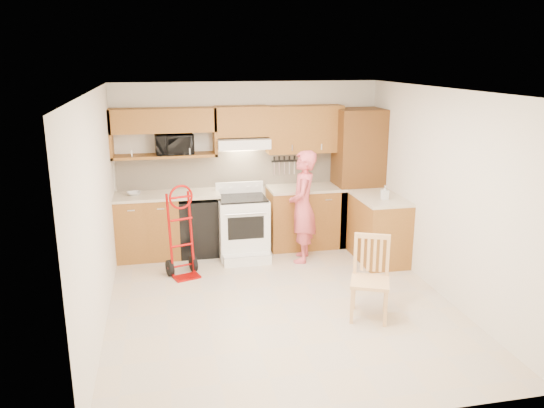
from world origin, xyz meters
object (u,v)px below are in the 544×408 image
object	(u,v)px
person	(303,207)
hand_truck	(183,236)
dining_chair	(370,279)
range	(243,222)
microwave	(174,144)

from	to	relation	value
person	hand_truck	bearing A→B (deg)	-63.87
hand_truck	dining_chair	size ratio (longest dim) A/B	1.21
person	hand_truck	world-z (taller)	person
hand_truck	dining_chair	xyz separation A→B (m)	(1.98, -1.64, -0.10)
range	dining_chair	size ratio (longest dim) A/B	1.13
dining_chair	hand_truck	bearing A→B (deg)	163.47
person	dining_chair	distance (m)	1.95
dining_chair	microwave	bearing A→B (deg)	150.50
range	hand_truck	distance (m)	1.06
range	person	distance (m)	0.91
microwave	person	size ratio (longest dim) A/B	0.33
microwave	hand_truck	xyz separation A→B (m)	(0.03, -0.99, -1.07)
microwave	dining_chair	bearing A→B (deg)	-57.37
person	dining_chair	bearing A→B (deg)	25.87
microwave	range	world-z (taller)	microwave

